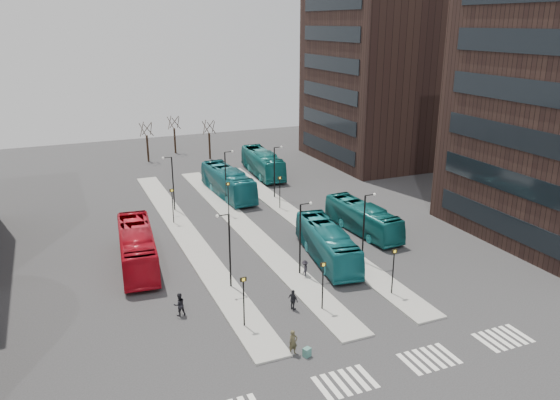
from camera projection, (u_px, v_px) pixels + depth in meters
name	position (u px, v px, depth m)	size (l,w,h in m)	color
island_left	(187.00, 236.00, 53.40)	(2.50, 45.00, 0.15)	gray
island_mid	(245.00, 227.00, 55.63)	(2.50, 45.00, 0.15)	gray
island_right	(298.00, 219.00, 57.86)	(2.50, 45.00, 0.15)	gray
suitcase	(307.00, 352.00, 34.18)	(0.47, 0.37, 0.58)	#1C2F9A
red_bus	(137.00, 247.00, 46.71)	(2.77, 11.84, 3.30)	#B60E1D
teal_bus_a	(327.00, 243.00, 47.78)	(2.60, 11.10, 3.09)	#166A71
teal_bus_b	(228.00, 182.00, 65.53)	(2.83, 12.08, 3.36)	#15636B
teal_bus_c	(363.00, 218.00, 54.15)	(2.45, 10.49, 2.92)	#136061
teal_bus_d	(263.00, 163.00, 74.53)	(2.79, 11.93, 3.32)	#166E6D
traveller	(293.00, 342.00, 34.26)	(0.61, 0.40, 1.66)	#454029
commuter_a	(179.00, 304.00, 38.82)	(0.84, 0.65, 1.72)	black
commuter_b	(293.00, 300.00, 39.61)	(0.92, 0.38, 1.57)	black
commuter_c	(305.00, 269.00, 44.69)	(0.95, 0.55, 1.48)	black
crosswalk_stripes	(385.00, 371.00, 32.81)	(22.35, 2.40, 0.01)	silver
tower_far	(390.00, 58.00, 79.64)	(20.12, 20.00, 30.00)	black
sign_poles	(266.00, 229.00, 48.63)	(12.45, 22.12, 3.65)	black
lamp_posts	(257.00, 199.00, 53.03)	(14.04, 20.24, 6.12)	black
bare_trees	(177.00, 140.00, 83.63)	(10.97, 8.14, 5.90)	black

